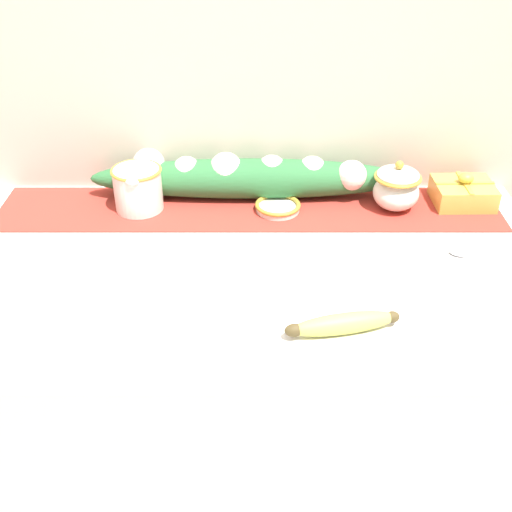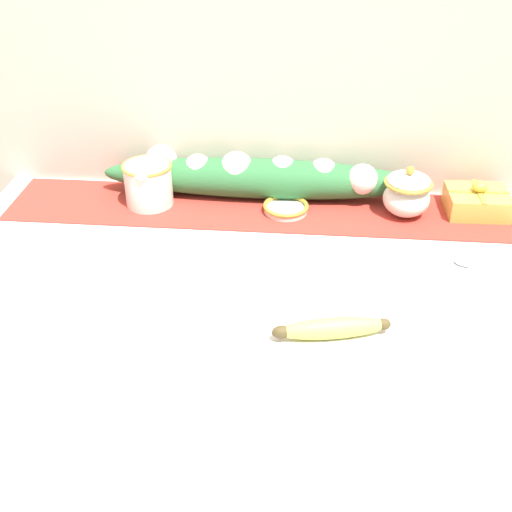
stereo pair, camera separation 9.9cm
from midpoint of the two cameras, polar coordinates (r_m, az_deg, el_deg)
The scene contains 10 objects.
countertop at distance 1.62m, azimuth -2.58°, elevation -14.24°, with size 1.30×0.73×0.90m, color silver.
back_wall at distance 1.55m, azimuth -2.80°, elevation 16.53°, with size 2.10×0.04×2.40m, color beige.
table_runner at distance 1.54m, azimuth -2.69°, elevation 4.18°, with size 1.19×0.22×0.00m, color #B23328.
cream_pitcher at distance 1.55m, azimuth -12.50°, elevation 5.94°, with size 0.12×0.14×0.11m.
sugar_bowl at distance 1.54m, azimuth 10.36°, elevation 5.99°, with size 0.11×0.11×0.12m.
small_dish at distance 1.52m, azimuth -0.14°, elevation 4.38°, with size 0.11×0.11×0.02m.
banana at distance 1.15m, azimuth 5.09°, elevation -6.06°, with size 0.21×0.08×0.04m.
spoon at distance 1.42m, azimuth 15.03°, elevation 0.34°, with size 0.16×0.07×0.01m.
gift_box at distance 1.61m, azimuth 16.04°, elevation 5.44°, with size 0.14×0.12×0.08m.
poinsettia_garland at distance 1.57m, azimuth -2.76°, elevation 7.04°, with size 0.77×0.11×0.12m.
Camera 1 is at (0.02, -1.10, 1.64)m, focal length 45.00 mm.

